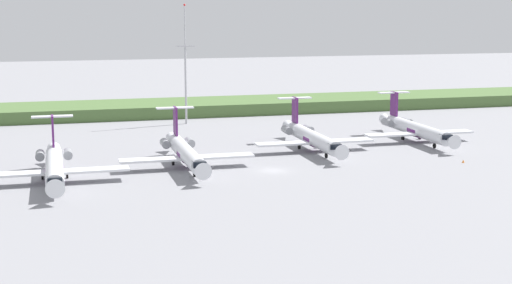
{
  "coord_description": "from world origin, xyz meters",
  "views": [
    {
      "loc": [
        -34.9,
        -118.27,
        26.92
      ],
      "look_at": [
        0.0,
        10.88,
        3.0
      ],
      "focal_mm": 53.01,
      "sensor_mm": 36.0,
      "label": 1
    }
  ],
  "objects": [
    {
      "name": "regional_jet_second",
      "position": [
        -13.51,
        7.02,
        2.54
      ],
      "size": [
        22.81,
        31.0,
        9.0
      ],
      "color": "silver",
      "rests_on": "ground"
    },
    {
      "name": "regional_jet_third",
      "position": [
        12.32,
        15.74,
        2.54
      ],
      "size": [
        22.81,
        31.0,
        9.0
      ],
      "color": "silver",
      "rests_on": "ground"
    },
    {
      "name": "regional_jet_fourth",
      "position": [
        36.08,
        19.67,
        2.54
      ],
      "size": [
        22.81,
        31.0,
        9.0
      ],
      "color": "silver",
      "rests_on": "ground"
    },
    {
      "name": "safety_cone_front_marker",
      "position": [
        34.16,
        -2.37,
        0.28
      ],
      "size": [
        0.44,
        0.44,
        0.55
      ],
      "primitive_type": "cone",
      "color": "orange",
      "rests_on": "ground"
    },
    {
      "name": "ground_plane",
      "position": [
        0.0,
        30.0,
        0.0
      ],
      "size": [
        500.0,
        500.0,
        0.0
      ],
      "primitive_type": "plane",
      "color": "gray"
    },
    {
      "name": "antenna_mast",
      "position": [
        -5.03,
        54.9,
        11.42
      ],
      "size": [
        4.4,
        0.5,
        27.7
      ],
      "color": "#B2B2B7",
      "rests_on": "ground"
    },
    {
      "name": "grass_berm",
      "position": [
        0.0,
        72.58,
        1.51
      ],
      "size": [
        320.0,
        20.0,
        3.03
      ],
      "primitive_type": "cube",
      "color": "#4C6B38",
      "rests_on": "ground"
    },
    {
      "name": "regional_jet_nearest",
      "position": [
        -35.24,
        1.41,
        2.54
      ],
      "size": [
        22.81,
        31.0,
        9.0
      ],
      "color": "silver",
      "rests_on": "ground"
    }
  ]
}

